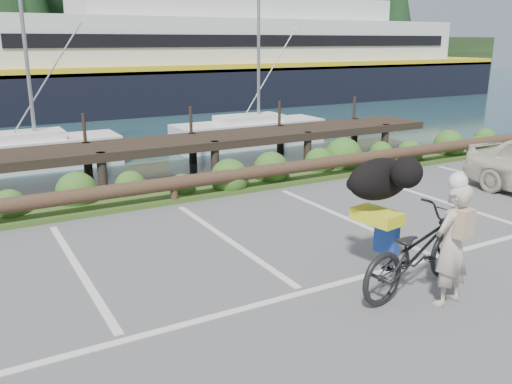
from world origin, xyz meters
TOP-DOWN VIEW (x-y plane):
  - ground at (0.00, 0.00)m, footprint 72.00×72.00m
  - vegetation_strip at (0.00, 5.30)m, footprint 34.00×1.60m
  - log_rail at (0.00, 4.60)m, footprint 32.00×0.30m
  - bicycle at (1.40, -1.09)m, footprint 2.33×1.12m
  - cyclist at (1.48, -1.60)m, footprint 0.67×0.49m
  - dog at (1.29, -0.38)m, footprint 0.69×1.14m

SIDE VIEW (x-z plane):
  - ground at x=0.00m, z-range 0.00..0.00m
  - log_rail at x=0.00m, z-range -0.30..0.30m
  - vegetation_strip at x=0.00m, z-range 0.00..0.10m
  - bicycle at x=1.40m, z-range 0.00..1.18m
  - cyclist at x=1.48m, z-range 0.00..1.68m
  - dog at x=1.29m, z-range 1.18..1.79m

